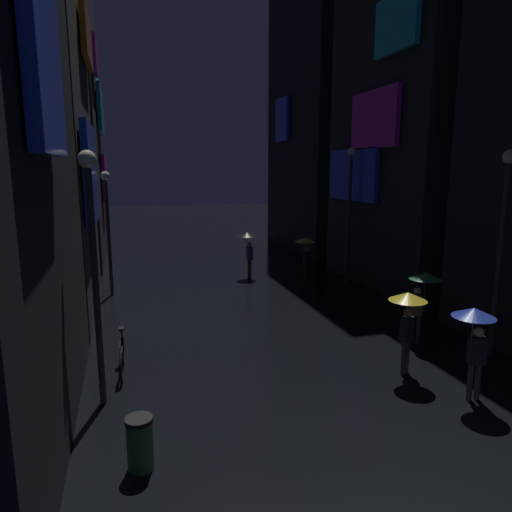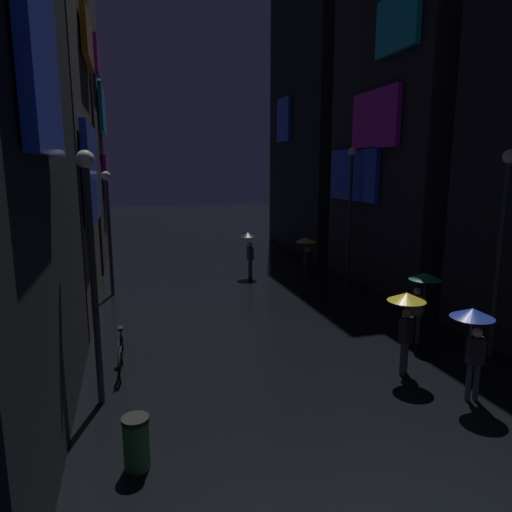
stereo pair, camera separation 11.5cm
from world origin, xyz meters
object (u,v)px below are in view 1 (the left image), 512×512
object	(u,v)px
pedestrian_near_crossing_blue	(475,328)
pedestrian_foreground_right_yellow	(407,310)
pedestrian_foreground_left_green	(423,288)
streetlamp_left_far	(108,218)
bicycle_parked_at_storefront	(122,356)
streetlamp_left_near	(93,250)
trash_bin	(140,443)
pedestrian_far_right_black	(248,242)
streetlamp_right_far	(350,201)
streetlamp_right_near	(503,231)
pedestrian_midstreet_left_yellow	(306,247)

from	to	relation	value
pedestrian_near_crossing_blue	pedestrian_foreground_right_yellow	bearing A→B (deg)	112.99
pedestrian_foreground_left_green	streetlamp_left_far	distance (m)	11.85
bicycle_parked_at_storefront	streetlamp_left_far	bearing A→B (deg)	93.07
streetlamp_left_near	trash_bin	bearing A→B (deg)	-74.33
pedestrian_far_right_black	streetlamp_left_far	bearing A→B (deg)	-166.39
pedestrian_foreground_left_green	bicycle_parked_at_storefront	distance (m)	8.42
pedestrian_far_right_black	streetlamp_right_far	bearing A→B (deg)	-30.43
pedestrian_foreground_right_yellow	pedestrian_foreground_left_green	world-z (taller)	same
pedestrian_near_crossing_blue	bicycle_parked_at_storefront	xyz separation A→B (m)	(-7.29, 3.64, -1.28)
streetlamp_right_near	streetlamp_right_far	distance (m)	8.40
trash_bin	streetlamp_left_near	bearing A→B (deg)	105.67
streetlamp_right_far	trash_bin	size ratio (longest dim) A/B	6.34
pedestrian_foreground_right_yellow	streetlamp_right_near	world-z (taller)	streetlamp_right_near
pedestrian_midstreet_left_yellow	streetlamp_right_near	bearing A→B (deg)	-77.39
pedestrian_midstreet_left_yellow	streetlamp_right_near	xyz separation A→B (m)	(1.92, -8.56, 1.76)
bicycle_parked_at_storefront	streetlamp_right_near	xyz separation A→B (m)	(9.60, -1.78, 3.04)
pedestrian_near_crossing_blue	bicycle_parked_at_storefront	distance (m)	8.24
pedestrian_far_right_black	streetlamp_right_near	world-z (taller)	streetlamp_right_near
pedestrian_near_crossing_blue	streetlamp_right_far	world-z (taller)	streetlamp_right_far
streetlamp_left_near	streetlamp_right_near	size ratio (longest dim) A/B	0.98
streetlamp_right_near	streetlamp_left_near	bearing A→B (deg)	178.59
pedestrian_midstreet_left_yellow	streetlamp_right_far	bearing A→B (deg)	-4.83
streetlamp_right_far	trash_bin	distance (m)	14.49
pedestrian_near_crossing_blue	trash_bin	xyz separation A→B (m)	(-6.99, -0.39, -1.20)
pedestrian_foreground_right_yellow	streetlamp_left_far	world-z (taller)	streetlamp_left_far
pedestrian_near_crossing_blue	pedestrian_midstreet_left_yellow	world-z (taller)	same
pedestrian_foreground_left_green	streetlamp_right_far	bearing A→B (deg)	79.65
streetlamp_left_near	trash_bin	size ratio (longest dim) A/B	5.77
streetlamp_right_near	streetlamp_left_far	bearing A→B (deg)	137.27
pedestrian_near_crossing_blue	pedestrian_far_right_black	bearing A→B (deg)	97.33
streetlamp_right_near	pedestrian_foreground_left_green	bearing A→B (deg)	133.98
pedestrian_midstreet_left_yellow	streetlamp_left_near	xyz separation A→B (m)	(-8.08, -8.32, 1.70)
streetlamp_left_far	streetlamp_left_near	bearing A→B (deg)	-90.00
streetlamp_right_near	trash_bin	distance (m)	10.02
pedestrian_foreground_left_green	pedestrian_midstreet_left_yellow	bearing A→B (deg)	94.95
streetlamp_right_far	pedestrian_foreground_right_yellow	bearing A→B (deg)	-108.56
pedestrian_foreground_left_green	streetlamp_right_far	world-z (taller)	streetlamp_right_far
pedestrian_foreground_right_yellow	bicycle_parked_at_storefront	xyz separation A→B (m)	(-6.65, 2.15, -1.28)
streetlamp_left_near	bicycle_parked_at_storefront	bearing A→B (deg)	75.34
streetlamp_left_near	streetlamp_right_far	bearing A→B (deg)	39.19
streetlamp_left_near	trash_bin	xyz separation A→B (m)	(0.70, -2.50, -2.90)
pedestrian_far_right_black	streetlamp_right_near	bearing A→B (deg)	-69.84
pedestrian_far_right_black	streetlamp_left_near	distance (m)	12.21
pedestrian_midstreet_left_yellow	trash_bin	xyz separation A→B (m)	(-7.38, -10.81, -1.20)
pedestrian_far_right_black	streetlamp_left_near	size ratio (longest dim) A/B	0.40
bicycle_parked_at_storefront	streetlamp_right_near	distance (m)	10.23
pedestrian_foreground_left_green	trash_bin	size ratio (longest dim) A/B	2.28
pedestrian_foreground_right_yellow	streetlamp_left_far	xyz separation A→B (m)	(-7.05, 9.61, 1.45)
streetlamp_right_near	trash_bin	world-z (taller)	streetlamp_right_near
pedestrian_foreground_right_yellow	streetlamp_right_near	bearing A→B (deg)	7.22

